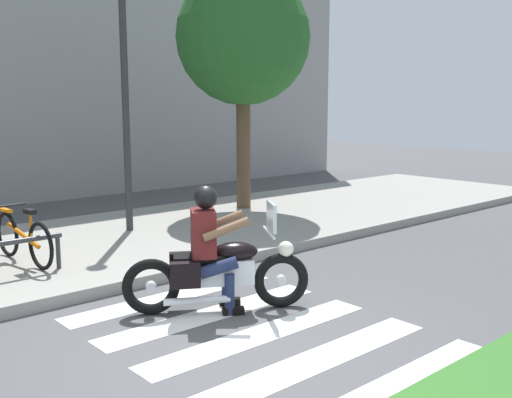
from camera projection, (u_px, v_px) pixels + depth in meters
ground_plane at (221, 348)px, 5.75m from camera, size 48.00×48.00×0.00m
sidewalk at (43, 255)px, 8.94m from camera, size 24.00×4.40×0.15m
crosswalk_stripe_0 at (390, 391)px, 4.89m from camera, size 2.80×0.40×0.01m
crosswalk_stripe_1 at (318, 359)px, 5.48m from camera, size 2.80×0.40×0.01m
crosswalk_stripe_2 at (260, 334)px, 6.07m from camera, size 2.80×0.40×0.01m
crosswalk_stripe_3 at (212, 314)px, 6.67m from camera, size 2.80×0.40×0.01m
crosswalk_stripe_4 at (173, 296)px, 7.26m from camera, size 2.80×0.40×0.01m
motorcycle at (218, 271)px, 6.70m from camera, size 1.86×1.21×1.23m
rider at (211, 240)px, 6.64m from camera, size 0.77×0.72×1.44m
bicycle_3 at (23, 238)px, 8.15m from camera, size 0.48×1.64×0.78m
street_lamp at (125, 83)px, 9.93m from camera, size 0.28×0.28×4.39m
tree_near_rack at (243, 39)px, 11.98m from camera, size 2.71×2.71×4.98m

